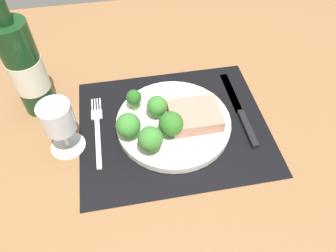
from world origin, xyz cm
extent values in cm
cube|color=brown|center=(0.00, 0.00, -1.50)|extent=(140.00, 110.00, 3.00)
cube|color=black|center=(0.00, 0.00, 0.15)|extent=(40.15, 33.49, 0.30)
cylinder|color=silver|center=(0.00, 0.00, 1.10)|extent=(24.42, 24.42, 1.60)
cube|color=tan|center=(4.38, -0.70, 3.32)|extent=(10.53, 8.63, 2.84)
cylinder|color=#5B8942|center=(-1.25, -3.63, 2.57)|extent=(1.62, 1.62, 1.34)
sphere|color=#2D6B23|center=(-1.25, -3.63, 5.34)|extent=(4.95, 4.95, 4.95)
cylinder|color=#5B8942|center=(-5.82, -6.95, 2.82)|extent=(1.45, 1.45, 1.84)
sphere|color=#387A2D|center=(-5.82, -6.95, 5.80)|extent=(4.85, 4.85, 4.85)
cylinder|color=#6B994C|center=(-9.57, -2.64, 2.63)|extent=(1.48, 1.48, 1.46)
sphere|color=#387A2D|center=(-9.57, -2.64, 5.47)|extent=(4.95, 4.95, 4.95)
cylinder|color=#5B8942|center=(-7.62, 5.10, 2.83)|extent=(1.81, 1.81, 1.85)
sphere|color=#235B1E|center=(-7.62, 5.10, 5.16)|extent=(3.30, 3.30, 3.30)
cylinder|color=#6B994C|center=(-3.14, 1.89, 2.55)|extent=(1.85, 1.85, 1.30)
sphere|color=#387A2D|center=(-3.14, 1.89, 5.02)|extent=(4.29, 4.29, 4.29)
cube|color=silver|center=(-16.17, -2.00, 0.55)|extent=(1.00, 13.00, 0.50)
cube|color=silver|center=(-16.17, 5.80, 0.55)|extent=(2.40, 2.60, 0.40)
cube|color=silver|center=(-17.07, 8.90, 0.55)|extent=(0.30, 3.60, 0.35)
cube|color=silver|center=(-16.47, 8.90, 0.55)|extent=(0.30, 3.60, 0.35)
cube|color=silver|center=(-15.87, 8.90, 0.55)|extent=(0.30, 3.60, 0.35)
cube|color=silver|center=(-15.27, 8.90, 0.55)|extent=(0.30, 3.60, 0.35)
cube|color=black|center=(15.38, -3.90, 0.70)|extent=(1.40, 10.00, 0.80)
cube|color=silver|center=(15.38, 7.60, 0.45)|extent=(1.80, 13.00, 0.30)
cylinder|color=#143819|center=(-28.37, 11.25, 10.69)|extent=(6.98, 6.98, 21.39)
cylinder|color=silver|center=(-28.37, 11.25, 9.62)|extent=(7.12, 7.12, 7.49)
cylinder|color=silver|center=(-22.31, -1.36, 0.20)|extent=(7.05, 7.05, 0.40)
cylinder|color=silver|center=(-22.31, -1.36, 3.18)|extent=(0.80, 0.80, 5.55)
cylinder|color=silver|center=(-22.31, -1.36, 8.92)|extent=(6.19, 6.19, 5.94)
cylinder|color=tan|center=(-22.31, -1.36, 7.17)|extent=(5.44, 5.44, 2.43)
camera|label=1|loc=(-8.99, -42.95, 53.17)|focal=34.01mm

